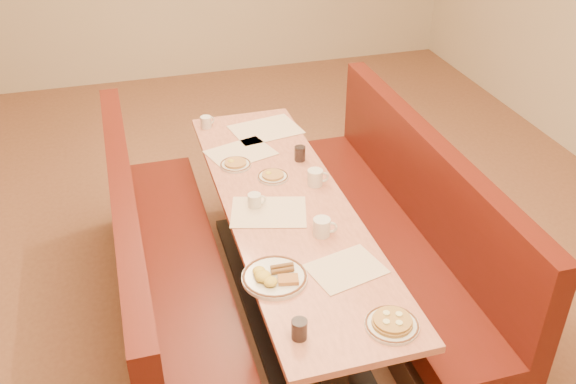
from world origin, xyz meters
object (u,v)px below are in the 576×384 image
object	(u,v)px
diner_table	(287,256)
coffee_mug_b	(255,200)
coffee_mug_d	(206,122)
soda_tumbler_mid	(300,154)
booth_right	(398,238)
pancake_plate	(392,323)
eggs_plate	(274,277)
booth_left	(165,280)
coffee_mug_c	(316,177)
coffee_mug_a	(322,227)
soda_tumbler_near	(299,329)

from	to	relation	value
diner_table	coffee_mug_b	xyz separation A→B (m)	(-0.18, 0.03, 0.42)
coffee_mug_d	soda_tumbler_mid	xyz separation A→B (m)	(0.49, -0.63, 0.01)
booth_right	pancake_plate	xyz separation A→B (m)	(-0.56, -1.08, 0.41)
eggs_plate	soda_tumbler_mid	size ratio (longest dim) A/B	3.32
booth_right	coffee_mug_d	bearing A→B (deg)	132.24
booth_left	coffee_mug_d	world-z (taller)	booth_left
booth_left	pancake_plate	xyz separation A→B (m)	(0.91, -1.08, 0.41)
pancake_plate	coffee_mug_c	distance (m)	1.24
eggs_plate	coffee_mug_d	xyz separation A→B (m)	(-0.02, 1.72, 0.02)
coffee_mug_c	diner_table	bearing A→B (deg)	-134.21
eggs_plate	coffee_mug_d	distance (m)	1.72
booth_left	eggs_plate	size ratio (longest dim) A/B	7.80
soda_tumbler_mid	pancake_plate	bearing A→B (deg)	-91.77
booth_left	coffee_mug_a	size ratio (longest dim) A/B	19.46
booth_right	soda_tumbler_mid	size ratio (longest dim) A/B	25.93
booth_left	coffee_mug_b	xyz separation A→B (m)	(0.55, 0.03, 0.43)
eggs_plate	booth_left	bearing A→B (deg)	128.14
eggs_plate	soda_tumbler_mid	distance (m)	1.19
eggs_plate	soda_tumbler_near	distance (m)	0.40
booth_right	coffee_mug_b	xyz separation A→B (m)	(-0.91, 0.03, 0.43)
diner_table	booth_left	distance (m)	0.73
coffee_mug_b	soda_tumbler_mid	world-z (taller)	soda_tumbler_mid
coffee_mug_c	pancake_plate	bearing A→B (deg)	-81.47
soda_tumbler_near	coffee_mug_b	bearing A→B (deg)	86.80
diner_table	booth_left	world-z (taller)	booth_left
eggs_plate	coffee_mug_a	distance (m)	0.45
pancake_plate	coffee_mug_b	distance (m)	1.16
booth_right	coffee_mug_c	bearing A→B (deg)	162.63
coffee_mug_c	soda_tumbler_near	xyz separation A→B (m)	(-0.46, -1.18, -0.00)
diner_table	booth_left	size ratio (longest dim) A/B	1.00
diner_table	eggs_plate	size ratio (longest dim) A/B	7.80
pancake_plate	coffee_mug_a	distance (m)	0.74
booth_left	coffee_mug_c	bearing A→B (deg)	9.36
coffee_mug_a	coffee_mug_d	world-z (taller)	coffee_mug_a
soda_tumbler_near	booth_right	bearing A→B (deg)	46.63
soda_tumbler_near	coffee_mug_c	bearing A→B (deg)	68.60
coffee_mug_d	eggs_plate	bearing A→B (deg)	-112.36
eggs_plate	coffee_mug_d	size ratio (longest dim) A/B	3.06
booth_left	coffee_mug_c	size ratio (longest dim) A/B	19.18
booth_right	eggs_plate	bearing A→B (deg)	-147.43
coffee_mug_a	coffee_mug_d	distance (m)	1.48
coffee_mug_b	coffee_mug_c	world-z (taller)	coffee_mug_c
coffee_mug_d	coffee_mug_c	bearing A→B (deg)	-85.51
diner_table	coffee_mug_d	xyz separation A→B (m)	(-0.27, 1.10, 0.42)
coffee_mug_a	soda_tumbler_near	size ratio (longest dim) A/B	1.33
coffee_mug_b	coffee_mug_d	world-z (taller)	same
diner_table	coffee_mug_a	world-z (taller)	coffee_mug_a
diner_table	coffee_mug_c	bearing A→B (deg)	34.87
eggs_plate	coffee_mug_c	distance (m)	0.91
pancake_plate	coffee_mug_d	xyz separation A→B (m)	(-0.44, 2.18, 0.02)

